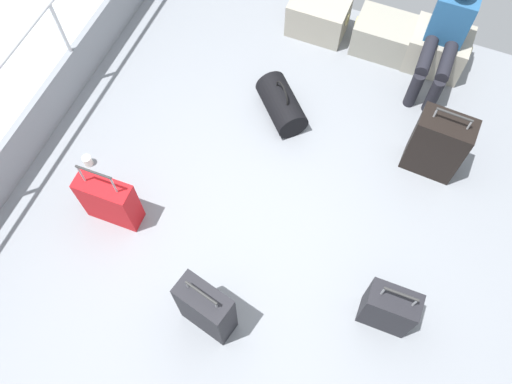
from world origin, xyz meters
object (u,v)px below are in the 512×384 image
Objects in this scene: suitcase_0 at (109,201)px; duffel_bag at (282,104)px; passenger_seated at (446,35)px; cargo_crate_2 at (438,50)px; suitcase_3 at (437,145)px; cargo_crate_0 at (318,17)px; suitcase_4 at (389,309)px; suitcase_1 at (206,309)px; cargo_crate_1 at (386,36)px; paper_cup at (88,161)px.

duffel_bag is at bearing 58.33° from suitcase_0.
passenger_seated is 1.56m from duffel_bag.
suitcase_0 is at bearing -128.62° from cargo_crate_2.
suitcase_3 is 1.42m from duffel_bag.
cargo_crate_0 is at bearing 141.68° from suitcase_3.
suitcase_1 is at bearing -156.97° from suitcase_4.
suitcase_3 is at bearing -76.51° from passenger_seated.
suitcase_1 is 1.16× the size of suitcase_4.
suitcase_4 is at bearing -74.17° from cargo_crate_1.
suitcase_1 is 0.97× the size of suitcase_3.
suitcase_0 is 0.63m from paper_cup.
cargo_crate_0 is 1.04× the size of cargo_crate_2.
cargo_crate_2 is (0.50, -0.00, 0.03)m from cargo_crate_1.
passenger_seated is 2.47m from suitcase_4.
cargo_crate_0 is 0.80× the size of suitcase_1.
suitcase_4 is 2.06m from duffel_bag.
suitcase_0 is at bearing -108.88° from cargo_crate_0.
cargo_crate_2 is 1.18m from suitcase_3.
cargo_crate_1 is 3.07m from suitcase_0.
cargo_crate_1 is 0.59× the size of passenger_seated.
cargo_crate_2 is at bearing 101.38° from suitcase_3.
cargo_crate_1 is at bearing 58.80° from suitcase_0.
cargo_crate_0 is 6.06× the size of paper_cup.
passenger_seated is 1.46× the size of suitcase_1.
cargo_crate_1 is 0.68m from passenger_seated.
cargo_crate_1 is at bearing 122.54° from suitcase_3.
suitcase_0 is 1.00× the size of suitcase_1.
cargo_crate_0 is 0.80× the size of suitcase_0.
suitcase_1 reaches higher than duffel_bag.
cargo_crate_2 is 0.52× the size of passenger_seated.
cargo_crate_0 is at bearing 71.12° from suitcase_0.
paper_cup is (-2.57, -2.09, -0.54)m from passenger_seated.
passenger_seated is at bearing 95.61° from suitcase_4.
suitcase_0 reaches higher than duffel_bag.
suitcase_3 is 1.47m from suitcase_4.
cargo_crate_2 is 0.42m from passenger_seated.
cargo_crate_0 reaches higher than cargo_crate_1.
suitcase_0 is 7.56× the size of paper_cup.
suitcase_0 is (-1.59, -2.63, 0.09)m from cargo_crate_1.
suitcase_3 reaches higher than paper_cup.
suitcase_1 is 1.26× the size of duffel_bag.
passenger_seated is 1.02m from suitcase_3.
cargo_crate_1 is 0.86× the size of suitcase_0.
suitcase_0 is at bearing -121.20° from cargo_crate_1.
suitcase_0 is (-2.10, -2.44, -0.32)m from passenger_seated.
suitcase_1 is (-0.99, -3.14, 0.13)m from cargo_crate_2.
suitcase_1 is (-0.49, -3.15, 0.15)m from cargo_crate_1.
suitcase_1 reaches higher than paper_cup.
passenger_seated is (1.20, -0.17, 0.40)m from cargo_crate_0.
suitcase_3 is (1.22, 1.99, 0.00)m from suitcase_1.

